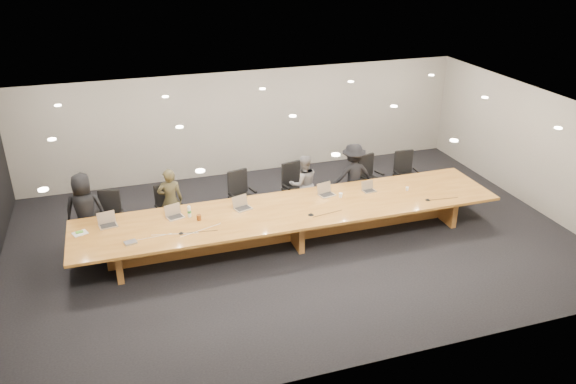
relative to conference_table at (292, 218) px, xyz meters
name	(u,v)px	position (x,y,z in m)	size (l,w,h in m)	color
ground	(292,240)	(0.00, 0.00, -0.52)	(12.00, 12.00, 0.00)	black
back_wall	(245,123)	(0.00, 4.00, 0.88)	(12.00, 0.02, 2.80)	#B3AFA3
conference_table	(292,218)	(0.00, 0.00, 0.00)	(9.00, 1.80, 0.75)	brown
chair_far_left	(109,217)	(-3.70, 1.21, 0.03)	(0.56, 0.56, 1.10)	black
chair_left	(169,208)	(-2.43, 1.30, 0.00)	(0.53, 0.53, 1.05)	black
chair_mid_left	(242,195)	(-0.76, 1.32, 0.05)	(0.58, 0.58, 1.15)	black
chair_mid_right	(296,187)	(0.54, 1.35, 0.06)	(0.60, 0.60, 1.17)	black
chair_right	(371,178)	(2.48, 1.34, 0.04)	(0.57, 0.57, 1.13)	black
chair_far_right	(406,174)	(3.40, 1.26, 0.05)	(0.58, 0.58, 1.15)	black
person_a	(85,210)	(-4.14, 1.13, 0.29)	(0.79, 0.52, 1.62)	black
person_b	(171,201)	(-2.39, 1.20, 0.22)	(0.54, 0.35, 1.48)	#332F1B
person_c	(304,184)	(0.68, 1.22, 0.18)	(0.69, 0.53, 1.41)	slate
person_d	(353,175)	(1.91, 1.17, 0.26)	(1.01, 0.58, 1.56)	black
laptop_a	(107,220)	(-3.71, 0.38, 0.37)	(0.35, 0.25, 0.27)	#BBA78F
laptop_b	(175,212)	(-2.40, 0.34, 0.36)	(0.33, 0.24, 0.26)	#BCA98F
laptop_c	(243,203)	(-0.99, 0.30, 0.37)	(0.35, 0.25, 0.27)	tan
laptop_d	(327,190)	(0.93, 0.38, 0.37)	(0.35, 0.25, 0.27)	#B6A68B
laptop_e	(370,187)	(1.91, 0.28, 0.34)	(0.29, 0.21, 0.23)	tan
water_bottle	(189,212)	(-2.12, 0.29, 0.35)	(0.07, 0.07, 0.23)	silver
amber_mug	(199,218)	(-1.96, 0.09, 0.29)	(0.09, 0.09, 0.11)	brown
paper_cup_near	(341,195)	(1.18, 0.19, 0.28)	(0.08, 0.08, 0.10)	white
paper_cup_far	(407,189)	(2.74, 0.07, 0.27)	(0.07, 0.07, 0.08)	silver
notepad	(80,233)	(-4.24, 0.24, 0.24)	(0.27, 0.21, 0.02)	silver
lime_gadget	(79,232)	(-4.25, 0.25, 0.26)	(0.14, 0.08, 0.02)	#57AA2D
av_box	(131,242)	(-3.33, -0.45, 0.25)	(0.22, 0.17, 0.03)	#A7A7AB
mic_left	(181,233)	(-2.38, -0.36, 0.24)	(0.11, 0.11, 0.03)	black
mic_center	(311,214)	(0.27, -0.40, 0.25)	(0.13, 0.13, 0.03)	black
mic_right	(428,200)	(2.92, -0.52, 0.24)	(0.11, 0.11, 0.03)	black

